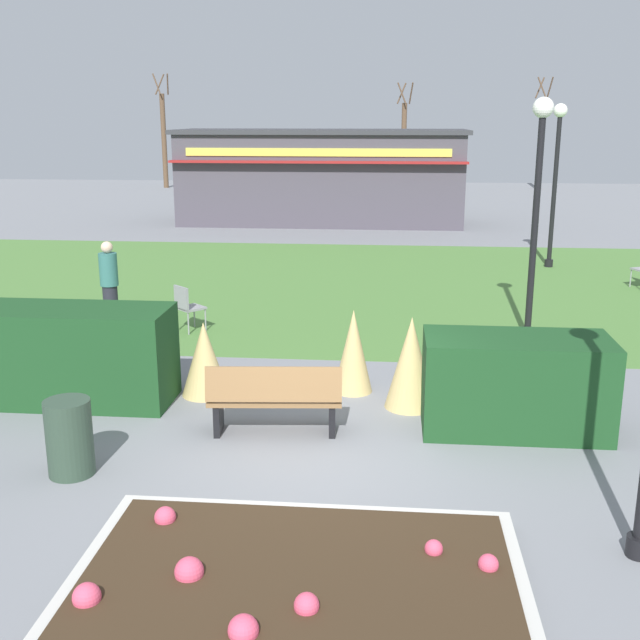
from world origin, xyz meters
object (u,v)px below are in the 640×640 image
(trash_bin, at_px, (69,438))
(cafe_chair_east, at_px, (187,305))
(park_bench, at_px, (275,399))
(tree_center_bg, at_px, (540,140))
(food_kiosk, at_px, (321,176))
(tree_left_bg, at_px, (164,138))
(parked_car_west_slot, at_px, (262,187))
(lamppost_mid, at_px, (537,191))
(lamppost_far, at_px, (556,166))
(tree_right_bg, at_px, (404,144))
(person_strolling, at_px, (110,285))

(trash_bin, bearing_deg, cafe_chair_east, 92.23)
(park_bench, relative_size, tree_center_bg, 0.29)
(food_kiosk, bearing_deg, tree_center_bg, 55.07)
(food_kiosk, relative_size, tree_left_bg, 1.73)
(parked_car_west_slot, xyz_separation_m, tree_center_bg, (14.34, 7.94, 2.00))
(lamppost_mid, xyz_separation_m, lamppost_far, (1.74, 7.13, 0.00))
(lamppost_mid, xyz_separation_m, tree_center_bg, (5.60, 30.93, -0.04))
(cafe_chair_east, xyz_separation_m, tree_center_bg, (11.93, 31.08, 2.12))
(food_kiosk, relative_size, tree_right_bg, 1.89)
(trash_bin, xyz_separation_m, tree_center_bg, (11.69, 37.08, 2.20))
(trash_bin, height_order, parked_car_west_slot, parked_car_west_slot)
(lamppost_mid, bearing_deg, park_bench, -129.41)
(park_bench, relative_size, person_strolling, 1.03)
(park_bench, bearing_deg, food_kiosk, 93.52)
(lamppost_mid, distance_m, trash_bin, 8.94)
(lamppost_mid, bearing_deg, cafe_chair_east, -178.63)
(lamppost_mid, distance_m, lamppost_far, 7.34)
(tree_right_bg, bearing_deg, food_kiosk, -102.75)
(tree_left_bg, bearing_deg, cafe_chair_east, -73.04)
(food_kiosk, relative_size, tree_center_bg, 1.79)
(cafe_chair_east, height_order, person_strolling, person_strolling)
(lamppost_far, relative_size, tree_right_bg, 0.75)
(park_bench, height_order, cafe_chair_east, park_bench)
(trash_bin, distance_m, person_strolling, 6.32)
(trash_bin, bearing_deg, park_bench, 32.03)
(tree_center_bg, bearing_deg, lamppost_mid, -100.26)
(lamppost_mid, height_order, trash_bin, lamppost_mid)
(park_bench, distance_m, cafe_chair_east, 5.23)
(food_kiosk, bearing_deg, tree_left_bg, 125.80)
(park_bench, height_order, lamppost_mid, lamppost_mid)
(trash_bin, distance_m, cafe_chair_east, 6.01)
(lamppost_far, bearing_deg, parked_car_west_slot, 123.44)
(cafe_chair_east, xyz_separation_m, parked_car_west_slot, (-2.42, 23.15, 0.12))
(lamppost_mid, relative_size, lamppost_far, 1.00)
(parked_car_west_slot, bearing_deg, food_kiosk, -64.84)
(parked_car_west_slot, bearing_deg, tree_left_bg, 135.23)
(cafe_chair_east, bearing_deg, tree_center_bg, 69.01)
(tree_right_bg, height_order, tree_center_bg, tree_center_bg)
(tree_right_bg, bearing_deg, park_bench, -93.29)
(park_bench, distance_m, parked_car_west_slot, 28.22)
(trash_bin, height_order, person_strolling, person_strolling)
(food_kiosk, distance_m, person_strolling, 15.79)
(parked_car_west_slot, distance_m, tree_center_bg, 16.52)
(lamppost_far, distance_m, parked_car_west_slot, 19.12)
(trash_bin, relative_size, tree_center_bg, 0.15)
(food_kiosk, xyz_separation_m, cafe_chair_east, (-1.12, -15.61, -1.22))
(tree_left_bg, bearing_deg, tree_center_bg, 3.65)
(lamppost_far, relative_size, food_kiosk, 0.40)
(park_bench, height_order, lamppost_far, lamppost_far)
(person_strolling, bearing_deg, trash_bin, 91.69)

